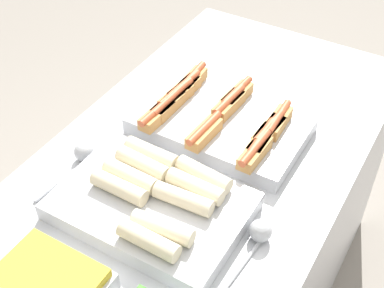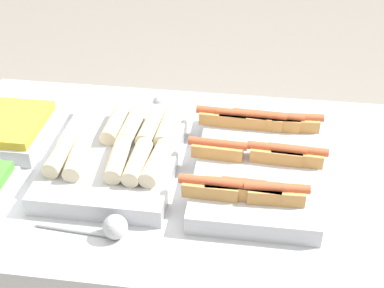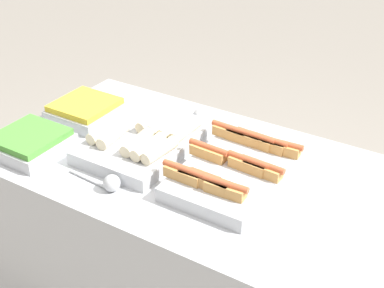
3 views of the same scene
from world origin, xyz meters
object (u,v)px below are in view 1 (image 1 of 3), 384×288
tray_hotdogs (219,121)px  serving_spoon_near (259,234)px  tray_wraps (154,202)px  serving_spoon_far (82,154)px

tray_hotdogs → serving_spoon_near: size_ratio=2.27×
serving_spoon_near → tray_wraps: bearing=100.7°
tray_hotdogs → serving_spoon_near: bearing=-138.4°
serving_spoon_near → tray_hotdogs: bearing=41.6°
tray_hotdogs → tray_wraps: size_ratio=1.05×
tray_hotdogs → serving_spoon_near: 0.42m
tray_hotdogs → serving_spoon_near: tray_hotdogs is taller
tray_hotdogs → serving_spoon_far: bearing=139.0°
serving_spoon_near → serving_spoon_far: (0.00, 0.55, -0.00)m
serving_spoon_far → tray_wraps: bearing=-101.1°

